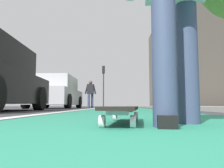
% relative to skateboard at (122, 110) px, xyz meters
% --- Properties ---
extents(ground_plane, '(80.00, 80.00, 0.00)m').
position_rel_skateboard_xyz_m(ground_plane, '(9.03, -0.13, -0.09)').
color(ground_plane, '#38383D').
extents(bike_lane_paint, '(56.00, 2.18, 0.00)m').
position_rel_skateboard_xyz_m(bike_lane_paint, '(23.03, -0.13, -0.09)').
color(bike_lane_paint, '#288466').
rests_on(bike_lane_paint, ground).
extents(lane_stripe_white, '(52.00, 0.16, 0.01)m').
position_rel_skateboard_xyz_m(lane_stripe_white, '(19.03, 1.11, -0.09)').
color(lane_stripe_white, silver).
rests_on(lane_stripe_white, ground).
extents(sidewalk_curb, '(52.00, 3.20, 0.10)m').
position_rel_skateboard_xyz_m(sidewalk_curb, '(17.03, -3.43, -0.04)').
color(sidewalk_curb, '#9E9B93').
rests_on(sidewalk_curb, ground).
extents(building_facade, '(40.00, 1.20, 12.89)m').
position_rel_skateboard_xyz_m(building_facade, '(21.03, -6.52, 6.35)').
color(building_facade, '#5D564D').
rests_on(building_facade, ground).
extents(skateboard, '(0.86, 0.29, 0.11)m').
position_rel_skateboard_xyz_m(skateboard, '(0.00, 0.00, 0.00)').
color(skateboard, white).
rests_on(skateboard, ground).
extents(parked_car_mid, '(4.33, 1.97, 1.46)m').
position_rel_skateboard_xyz_m(parked_car_mid, '(9.00, 2.93, 0.60)').
color(parked_car_mid, '#B7B7BC').
rests_on(parked_car_mid, ground).
extents(traffic_light, '(0.33, 0.28, 4.28)m').
position_rel_skateboard_xyz_m(traffic_light, '(22.10, 1.51, 2.86)').
color(traffic_light, '#2D2D2D').
rests_on(traffic_light, ground).
extents(pedestrian_distant, '(0.47, 0.73, 1.67)m').
position_rel_skateboard_xyz_m(pedestrian_distant, '(12.43, 1.71, 0.86)').
color(pedestrian_distant, '#384260').
rests_on(pedestrian_distant, ground).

